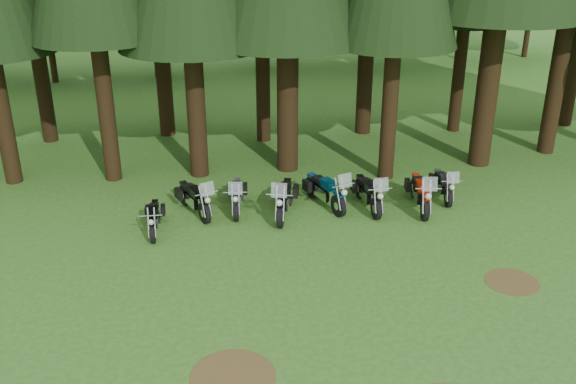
{
  "coord_description": "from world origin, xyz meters",
  "views": [
    {
      "loc": [
        -3.64,
        -12.69,
        8.8
      ],
      "look_at": [
        -0.66,
        5.0,
        1.0
      ],
      "focal_mm": 40.0,
      "sensor_mm": 36.0,
      "label": 1
    }
  ],
  "objects_px": {
    "motorcycle_1": "(194,199)",
    "motorcycle_5": "(368,194)",
    "motorcycle_2": "(237,197)",
    "motorcycle_6": "(420,194)",
    "motorcycle_0": "(154,219)",
    "motorcycle_7": "(443,186)",
    "motorcycle_4": "(325,192)",
    "motorcycle_3": "(284,200)"
  },
  "relations": [
    {
      "from": "motorcycle_5",
      "to": "motorcycle_7",
      "type": "xyz_separation_m",
      "value": [
        2.71,
        0.39,
        -0.06
      ]
    },
    {
      "from": "motorcycle_2",
      "to": "motorcycle_5",
      "type": "distance_m",
      "value": 4.24
    },
    {
      "from": "motorcycle_1",
      "to": "motorcycle_6",
      "type": "bearing_deg",
      "value": -27.45
    },
    {
      "from": "motorcycle_0",
      "to": "motorcycle_1",
      "type": "distance_m",
      "value": 1.63
    },
    {
      "from": "motorcycle_2",
      "to": "motorcycle_3",
      "type": "distance_m",
      "value": 1.57
    },
    {
      "from": "motorcycle_1",
      "to": "motorcycle_5",
      "type": "relative_size",
      "value": 0.95
    },
    {
      "from": "motorcycle_2",
      "to": "motorcycle_6",
      "type": "height_order",
      "value": "motorcycle_6"
    },
    {
      "from": "motorcycle_5",
      "to": "motorcycle_2",
      "type": "bearing_deg",
      "value": 170.05
    },
    {
      "from": "motorcycle_1",
      "to": "motorcycle_3",
      "type": "height_order",
      "value": "motorcycle_3"
    },
    {
      "from": "motorcycle_4",
      "to": "motorcycle_6",
      "type": "relative_size",
      "value": 0.97
    },
    {
      "from": "motorcycle_4",
      "to": "motorcycle_3",
      "type": "bearing_deg",
      "value": 179.0
    },
    {
      "from": "motorcycle_3",
      "to": "motorcycle_6",
      "type": "height_order",
      "value": "motorcycle_3"
    },
    {
      "from": "motorcycle_0",
      "to": "motorcycle_7",
      "type": "bearing_deg",
      "value": 7.72
    },
    {
      "from": "motorcycle_7",
      "to": "motorcycle_6",
      "type": "bearing_deg",
      "value": -139.37
    },
    {
      "from": "motorcycle_5",
      "to": "motorcycle_6",
      "type": "xyz_separation_m",
      "value": [
        1.65,
        -0.3,
        0.02
      ]
    },
    {
      "from": "motorcycle_6",
      "to": "motorcycle_2",
      "type": "bearing_deg",
      "value": -178.45
    },
    {
      "from": "motorcycle_2",
      "to": "motorcycle_4",
      "type": "xyz_separation_m",
      "value": [
        2.86,
        -0.19,
        0.05
      ]
    },
    {
      "from": "motorcycle_2",
      "to": "motorcycle_6",
      "type": "distance_m",
      "value": 5.91
    },
    {
      "from": "motorcycle_2",
      "to": "motorcycle_4",
      "type": "height_order",
      "value": "motorcycle_4"
    },
    {
      "from": "motorcycle_2",
      "to": "motorcycle_5",
      "type": "height_order",
      "value": "motorcycle_5"
    },
    {
      "from": "motorcycle_2",
      "to": "motorcycle_3",
      "type": "relative_size",
      "value": 0.91
    },
    {
      "from": "motorcycle_0",
      "to": "motorcycle_5",
      "type": "relative_size",
      "value": 0.84
    },
    {
      "from": "motorcycle_0",
      "to": "motorcycle_4",
      "type": "height_order",
      "value": "motorcycle_4"
    },
    {
      "from": "motorcycle_1",
      "to": "motorcycle_4",
      "type": "distance_m",
      "value": 4.21
    },
    {
      "from": "motorcycle_1",
      "to": "motorcycle_7",
      "type": "xyz_separation_m",
      "value": [
        8.26,
        -0.14,
        -0.05
      ]
    },
    {
      "from": "motorcycle_0",
      "to": "motorcycle_7",
      "type": "height_order",
      "value": "motorcycle_7"
    },
    {
      "from": "motorcycle_5",
      "to": "motorcycle_7",
      "type": "distance_m",
      "value": 2.74
    },
    {
      "from": "motorcycle_0",
      "to": "motorcycle_4",
      "type": "relative_size",
      "value": 0.83
    },
    {
      "from": "motorcycle_1",
      "to": "motorcycle_2",
      "type": "bearing_deg",
      "value": -19.44
    },
    {
      "from": "motorcycle_3",
      "to": "motorcycle_6",
      "type": "xyz_separation_m",
      "value": [
        4.41,
        -0.24,
        -0.0
      ]
    },
    {
      "from": "motorcycle_1",
      "to": "motorcycle_6",
      "type": "relative_size",
      "value": 0.91
    },
    {
      "from": "motorcycle_3",
      "to": "motorcycle_7",
      "type": "relative_size",
      "value": 1.18
    },
    {
      "from": "motorcycle_0",
      "to": "motorcycle_4",
      "type": "bearing_deg",
      "value": 11.64
    },
    {
      "from": "motorcycle_3",
      "to": "motorcycle_5",
      "type": "height_order",
      "value": "motorcycle_3"
    },
    {
      "from": "motorcycle_0",
      "to": "motorcycle_6",
      "type": "relative_size",
      "value": 0.8
    },
    {
      "from": "motorcycle_3",
      "to": "motorcycle_0",
      "type": "bearing_deg",
      "value": -156.91
    },
    {
      "from": "motorcycle_4",
      "to": "motorcycle_7",
      "type": "distance_m",
      "value": 4.05
    },
    {
      "from": "motorcycle_3",
      "to": "motorcycle_5",
      "type": "bearing_deg",
      "value": 17.53
    },
    {
      "from": "motorcycle_1",
      "to": "motorcycle_7",
      "type": "relative_size",
      "value": 1.07
    },
    {
      "from": "motorcycle_5",
      "to": "motorcycle_7",
      "type": "relative_size",
      "value": 1.13
    },
    {
      "from": "motorcycle_0",
      "to": "motorcycle_3",
      "type": "relative_size",
      "value": 0.81
    },
    {
      "from": "motorcycle_0",
      "to": "motorcycle_6",
      "type": "xyz_separation_m",
      "value": [
        8.43,
        0.24,
        0.11
      ]
    }
  ]
}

